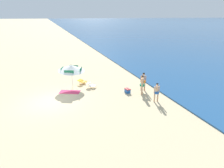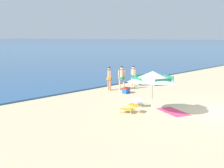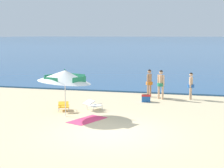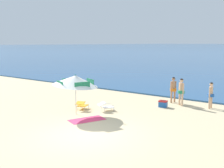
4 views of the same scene
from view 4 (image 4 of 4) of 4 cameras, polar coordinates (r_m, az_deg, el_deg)
ground_plane at (r=11.63m, az=-5.19°, el=-10.72°), size 800.00×800.00×0.00m
beach_umbrella_striped_main at (r=14.53m, az=-7.76°, el=0.74°), size 3.27×3.25×2.25m
lounge_chair_under_umbrella at (r=15.49m, az=-1.36°, el=-4.66°), size 0.92×1.02×0.51m
lounge_chair_beside_umbrella at (r=15.88m, az=-6.41°, el=-4.36°), size 0.79×0.98×0.49m
person_standing_near_shore at (r=17.89m, az=12.86°, el=-0.79°), size 0.41×0.47×1.68m
person_standing_beside at (r=16.93m, az=20.23°, el=-1.86°), size 0.38×0.47×1.57m
person_wading_in at (r=17.14m, az=14.46°, el=-1.22°), size 0.43×0.42×1.70m
cooler_box at (r=16.63m, az=10.76°, el=-4.14°), size 0.54×0.42×0.43m
beach_towel at (r=13.80m, az=-5.32°, el=-7.54°), size 1.53×2.01×0.01m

